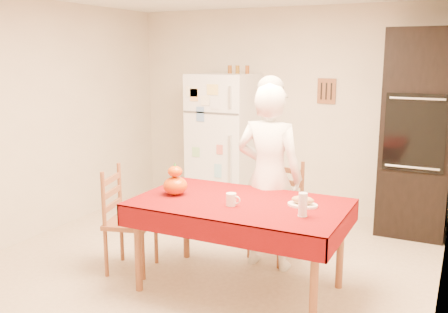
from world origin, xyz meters
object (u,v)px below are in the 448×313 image
Objects in this scene: bread_plate at (303,205)px; refrigerator at (224,142)px; chair_far at (279,206)px; pumpkin_lower at (175,186)px; chair_left at (124,216)px; oven_cabinet at (417,134)px; seated_woman at (269,177)px; coffee_mug at (231,199)px; dining_table at (240,210)px; wine_glass at (303,205)px.

refrigerator is at bearing 130.31° from bread_plate.
pumpkin_lower is (-0.63, -0.87, 0.33)m from chair_far.
bread_plate is (1.59, 0.20, 0.26)m from chair_left.
oven_cabinet is 3.17m from chair_left.
seated_woman is 0.69m from coffee_mug.
pumpkin_lower is (-0.58, -0.05, 0.15)m from dining_table.
refrigerator reaches higher than wine_glass.
bread_plate is at bearing -40.72° from chair_far.
seated_woman is 9.62× the size of wine_glass.
oven_cabinet is at bearing -61.05° from chair_left.
oven_cabinet is at bearing 72.15° from bread_plate.
pumpkin_lower is 0.86× the size of bread_plate.
seated_woman is at bearing 85.86° from coffee_mug.
chair_far is 0.56× the size of seated_woman.
bread_plate is (0.49, 0.10, 0.08)m from dining_table.
refrigerator is 2.77m from wine_glass.
chair_far reaches higher than pumpkin_lower.
bread_plate is at bearing -98.35° from chair_left.
dining_table is 0.60m from wine_glass.
oven_cabinet reaches higher than seated_woman.
bread_plate is at bearing -107.85° from oven_cabinet.
dining_table is 9.66× the size of wine_glass.
coffee_mug is (1.13, -2.17, -0.04)m from refrigerator.
wine_glass reaches higher than pumpkin_lower.
pumpkin_lower is at bearing -174.82° from dining_table.
wine_glass reaches higher than coffee_mug.
refrigerator is 1.79× the size of chair_left.
refrigerator reaches higher than pumpkin_lower.
bread_plate is at bearing 8.24° from pumpkin_lower.
dining_table is 0.84m from chair_far.
seated_woman is (-0.02, -0.26, 0.34)m from chair_far.
chair_far reaches higher than bread_plate.
chair_far is 3.96× the size of bread_plate.
chair_far reaches higher than coffee_mug.
chair_left is 1.70m from wine_glass.
dining_table is 1.79× the size of chair_far.
chair_far is at bearing -45.59° from refrigerator.
seated_woman reaches higher than bread_plate.
chair_left is 1.63m from bread_plate.
seated_woman reaches higher than dining_table.
refrigerator reaches higher than coffee_mug.
pumpkin_lower is 1.17× the size of wine_glass.
dining_table is 17.00× the size of coffee_mug.
refrigerator is at bearing 151.77° from chair_far.
dining_table is (1.15, -2.04, -0.16)m from refrigerator.
chair_left is 3.96× the size of bread_plate.
coffee_mug is 0.56m from bread_plate.
dining_table is 0.18m from coffee_mug.
coffee_mug is at bearing -62.45° from refrigerator.
chair_left is (-1.15, -0.91, 0.00)m from chair_far.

